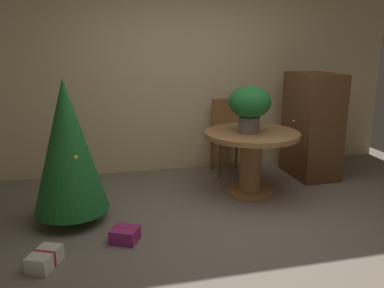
{
  "coord_description": "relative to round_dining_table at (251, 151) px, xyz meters",
  "views": [
    {
      "loc": [
        -1.22,
        -3.1,
        1.73
      ],
      "look_at": [
        -0.37,
        0.42,
        0.8
      ],
      "focal_mm": 36.66,
      "sensor_mm": 36.0,
      "label": 1
    }
  ],
  "objects": [
    {
      "name": "gift_box_cream",
      "position": [
        -2.18,
        -1.08,
        -0.46
      ],
      "size": [
        0.28,
        0.34,
        0.13
      ],
      "color": "silver",
      "rests_on": "ground_plane"
    },
    {
      "name": "ground_plane",
      "position": [
        -0.47,
        -0.98,
        -0.53
      ],
      "size": [
        6.6,
        6.6,
        0.0
      ],
      "primitive_type": "plane",
      "color": "#756B5B"
    },
    {
      "name": "gift_box_purple",
      "position": [
        -1.53,
        -0.82,
        -0.46
      ],
      "size": [
        0.3,
        0.3,
        0.13
      ],
      "color": "#9E287A",
      "rests_on": "ground_plane"
    },
    {
      "name": "holiday_tree",
      "position": [
        -2.0,
        -0.28,
        0.25
      ],
      "size": [
        0.73,
        0.73,
        1.43
      ],
      "color": "brown",
      "rests_on": "ground_plane"
    },
    {
      "name": "round_dining_table",
      "position": [
        0.0,
        0.0,
        0.0
      ],
      "size": [
        1.09,
        1.09,
        0.75
      ],
      "color": "#9E6B3D",
      "rests_on": "ground_plane"
    },
    {
      "name": "wooden_cabinet",
      "position": [
        1.03,
        0.46,
        0.16
      ],
      "size": [
        0.54,
        0.77,
        1.37
      ],
      "color": "brown",
      "rests_on": "ground_plane"
    },
    {
      "name": "back_wall_panel",
      "position": [
        -0.47,
        1.22,
        0.77
      ],
      "size": [
        6.0,
        0.1,
        2.6
      ],
      "primitive_type": "cube",
      "color": "beige",
      "rests_on": "ground_plane"
    },
    {
      "name": "wooden_chair_far",
      "position": [
        0.0,
        0.9,
        0.02
      ],
      "size": [
        0.41,
        0.38,
        1.0
      ],
      "color": "brown",
      "rests_on": "ground_plane"
    },
    {
      "name": "flower_vase",
      "position": [
        -0.05,
        -0.02,
        0.55
      ],
      "size": [
        0.48,
        0.48,
        0.53
      ],
      "color": "#665B51",
      "rests_on": "round_dining_table"
    }
  ]
}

